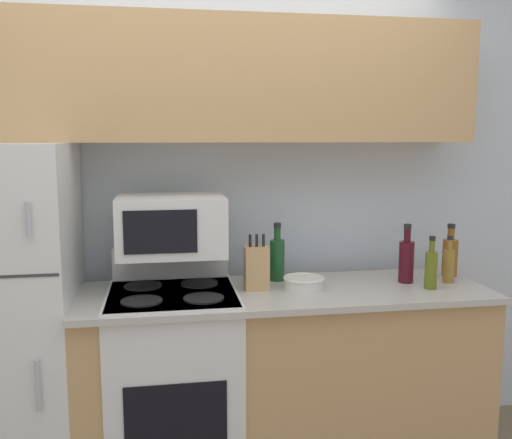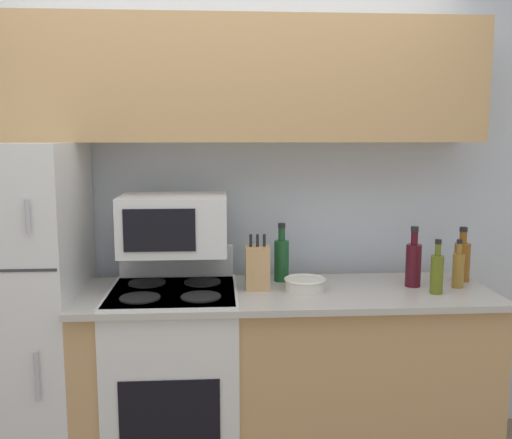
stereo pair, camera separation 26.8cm
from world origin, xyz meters
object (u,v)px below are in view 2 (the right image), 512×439
object	(u,v)px
bottle_vinegar	(458,269)
refrigerator	(16,314)
stove	(175,380)
microwave	(174,224)
knife_block	(257,267)
bottle_wine_green	(281,258)
bottle_wine_red	(413,263)
bottle_whiskey	(462,260)
bottle_olive_oil	(437,272)
bowl	(305,284)

from	to	relation	value
bottle_vinegar	refrigerator	bearing A→B (deg)	178.28
refrigerator	stove	world-z (taller)	refrigerator
microwave	knife_block	bearing A→B (deg)	-10.48
stove	bottle_wine_green	bearing A→B (deg)	18.42
refrigerator	bottle_vinegar	distance (m)	2.16
bottle_vinegar	bottle_wine_red	bearing A→B (deg)	170.10
bottle_whiskey	bottle_vinegar	xyz separation A→B (m)	(-0.07, -0.13, -0.02)
bottle_vinegar	bottle_wine_red	size ratio (longest dim) A/B	0.80
knife_block	bottle_olive_oil	world-z (taller)	knife_block
knife_block	bottle_wine_green	bearing A→B (deg)	49.15
refrigerator	bottle_whiskey	bearing A→B (deg)	1.56
bottle_vinegar	microwave	bearing A→B (deg)	175.70
bottle_whiskey	bottle_olive_oil	bearing A→B (deg)	-134.28
bowl	bottle_wine_green	distance (m)	0.23
bowl	stove	bearing A→B (deg)	179.03
bottle_vinegar	bottle_wine_green	bearing A→B (deg)	167.71
bottle_wine_red	bottle_vinegar	bearing A→B (deg)	-9.90
refrigerator	bowl	xyz separation A→B (m)	(1.39, -0.07, 0.14)
refrigerator	microwave	bearing A→B (deg)	3.01
bottle_olive_oil	bottle_wine_green	world-z (taller)	bottle_wine_green
bowl	bottle_whiskey	distance (m)	0.85
refrigerator	knife_block	xyz separation A→B (m)	(1.17, -0.03, 0.22)
microwave	bottle_olive_oil	size ratio (longest dim) A/B	1.96
knife_block	bottle_vinegar	bearing A→B (deg)	-1.74
bowl	bottle_wine_green	size ratio (longest dim) A/B	0.68
knife_block	bottle_vinegar	world-z (taller)	knife_block
microwave	bowl	bearing A→B (deg)	-9.88
knife_block	bottle_whiskey	xyz separation A→B (m)	(1.06, 0.10, 0.00)
microwave	bottle_wine_red	bearing A→B (deg)	-3.28
bottle_wine_red	bottle_whiskey	bearing A→B (deg)	17.13
bottle_wine_green	bowl	bearing A→B (deg)	-63.97
bottle_wine_red	stove	bearing A→B (deg)	-178.45
refrigerator	bowl	size ratio (longest dim) A/B	8.09
stove	bottle_whiskey	world-z (taller)	bottle_whiskey
microwave	bottle_wine_red	world-z (taller)	microwave
bottle_olive_oil	bottle_wine_red	xyz separation A→B (m)	(-0.07, 0.14, 0.02)
refrigerator	bottle_olive_oil	bearing A→B (deg)	-4.66
refrigerator	bottle_whiskey	size ratio (longest dim) A/B	5.85
bottle_vinegar	bottle_wine_green	world-z (taller)	bottle_wine_green
stove	bottle_whiskey	size ratio (longest dim) A/B	3.93
bottle_vinegar	knife_block	bearing A→B (deg)	178.26
bowl	bottle_wine_red	distance (m)	0.55
knife_block	bottle_wine_red	distance (m)	0.77
bottle_whiskey	bottle_wine_green	bearing A→B (deg)	176.26
stove	bowl	world-z (taller)	stove
stove	knife_block	bearing A→B (deg)	3.47
stove	microwave	world-z (taller)	microwave
microwave	bottle_wine_red	distance (m)	1.20
knife_block	refrigerator	bearing A→B (deg)	178.30
stove	microwave	size ratio (longest dim) A/B	2.16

